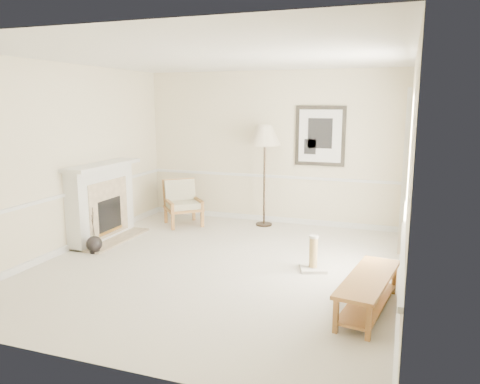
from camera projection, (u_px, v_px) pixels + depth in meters
name	position (u px, v px, depth m)	size (l,w,h in m)	color
ground	(217.00, 266.00, 6.71)	(5.50, 5.50, 0.00)	silver
room	(227.00, 135.00, 6.38)	(5.04, 5.54, 2.92)	beige
fireplace	(102.00, 202.00, 7.91)	(0.64, 1.64, 1.31)	white
floor_vase	(94.00, 244.00, 7.27)	(0.25, 0.25, 0.73)	black
armchair	(182.00, 200.00, 8.96)	(0.93, 0.94, 0.85)	olive
floor_lamp	(265.00, 138.00, 8.62)	(0.79, 0.79, 1.90)	black
bench	(368.00, 288.00, 5.19)	(0.65, 1.49, 0.41)	olive
scratching_post	(313.00, 259.00, 6.51)	(0.45, 0.45, 0.50)	beige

